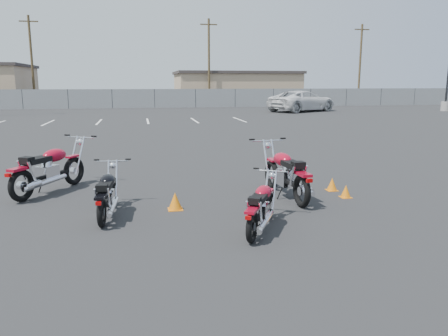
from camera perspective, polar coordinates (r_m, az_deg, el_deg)
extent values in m
plane|color=black|center=(8.74, -0.54, -4.98)|extent=(120.00, 120.00, 0.00)
torus|color=black|center=(11.08, -19.01, -0.34)|extent=(0.45, 0.64, 0.68)
cylinder|color=silver|center=(11.08, -19.01, -0.34)|extent=(0.19, 0.21, 0.18)
torus|color=black|center=(9.89, -24.94, -2.10)|extent=(0.45, 0.64, 0.68)
cylinder|color=silver|center=(9.89, -24.94, -2.10)|extent=(0.19, 0.21, 0.18)
cube|color=black|center=(10.46, -21.83, -0.93)|extent=(0.71, 1.07, 0.07)
cube|color=silver|center=(10.40, -22.06, -0.63)|extent=(0.49, 0.53, 0.34)
cylinder|color=silver|center=(10.37, -22.14, 0.47)|extent=(0.34, 0.36, 0.30)
ellipsoid|color=maroon|center=(10.53, -21.26, 1.56)|extent=(0.63, 0.74, 0.29)
cube|color=black|center=(10.14, -23.25, 0.94)|extent=(0.57, 0.68, 0.11)
cube|color=black|center=(9.94, -24.38, 0.92)|extent=(0.32, 0.30, 0.14)
cube|color=maroon|center=(9.81, -25.20, -0.11)|extent=(0.42, 0.51, 0.06)
cube|color=maroon|center=(11.01, -19.13, 1.47)|extent=(0.32, 0.40, 0.05)
cylinder|color=silver|center=(9.86, -23.83, -0.37)|extent=(0.16, 0.21, 0.44)
cylinder|color=silver|center=(10.05, -24.94, -0.27)|extent=(0.16, 0.21, 0.44)
cylinder|color=silver|center=(10.11, -22.30, -1.76)|extent=(0.73, 1.12, 0.14)
cylinder|color=silver|center=(9.85, -23.71, -2.06)|extent=(0.32, 0.41, 0.15)
cylinder|color=silver|center=(11.05, -18.28, 1.58)|extent=(0.27, 0.41, 0.89)
cylinder|color=silver|center=(11.18, -19.10, 1.64)|extent=(0.27, 0.41, 0.89)
sphere|color=silver|center=(11.21, -18.21, 3.24)|extent=(0.25, 0.25, 0.18)
cylinder|color=silver|center=(11.22, -18.18, 3.82)|extent=(0.69, 0.44, 0.03)
cylinder|color=black|center=(10.96, -16.63, 3.99)|extent=(0.14, 0.10, 0.04)
cylinder|color=black|center=(11.44, -19.82, 4.08)|extent=(0.14, 0.10, 0.04)
cylinder|color=black|center=(10.53, -22.79, -2.13)|extent=(0.17, 0.11, 0.34)
cube|color=#990505|center=(9.62, -26.39, -0.85)|extent=(0.13, 0.12, 0.07)
torus|color=black|center=(8.93, -14.39, -3.22)|extent=(0.14, 0.54, 0.53)
cylinder|color=silver|center=(8.93, -14.39, -3.22)|extent=(0.10, 0.15, 0.14)
torus|color=black|center=(7.71, -15.70, -5.57)|extent=(0.14, 0.54, 0.53)
cylinder|color=silver|center=(7.71, -15.70, -5.57)|extent=(0.10, 0.15, 0.14)
cube|color=black|center=(8.31, -15.01, -4.07)|extent=(0.16, 0.93, 0.05)
cube|color=silver|center=(8.25, -15.07, -3.80)|extent=(0.27, 0.36, 0.27)
cylinder|color=silver|center=(8.21, -15.13, -2.72)|extent=(0.19, 0.23, 0.23)
ellipsoid|color=black|center=(8.38, -14.96, -1.57)|extent=(0.31, 0.53, 0.23)
cube|color=black|center=(7.98, -15.40, -2.36)|extent=(0.27, 0.50, 0.09)
cube|color=black|center=(7.76, -15.66, -2.48)|extent=(0.21, 0.17, 0.11)
cube|color=black|center=(7.62, -15.83, -3.59)|extent=(0.19, 0.38, 0.04)
cube|color=black|center=(8.87, -14.48, -1.47)|extent=(0.14, 0.31, 0.04)
cylinder|color=silver|center=(7.76, -14.85, -3.72)|extent=(0.06, 0.17, 0.35)
cylinder|color=silver|center=(7.79, -16.40, -3.73)|extent=(0.06, 0.17, 0.35)
cylinder|color=silver|center=(8.05, -14.27, -4.92)|extent=(0.16, 0.98, 0.11)
cylinder|color=silver|center=(7.77, -14.55, -5.36)|extent=(0.13, 0.32, 0.12)
cylinder|color=silver|center=(8.96, -13.88, -1.29)|extent=(0.07, 0.36, 0.70)
cylinder|color=silver|center=(8.98, -14.89, -1.31)|extent=(0.07, 0.36, 0.70)
sphere|color=silver|center=(9.06, -14.33, 0.31)|extent=(0.15, 0.15, 0.14)
cylinder|color=silver|center=(9.06, -14.34, 0.88)|extent=(0.62, 0.08, 0.03)
cylinder|color=black|center=(9.00, -12.42, 1.13)|extent=(0.11, 0.04, 0.03)
cylinder|color=black|center=(9.09, -16.30, 1.04)|extent=(0.11, 0.04, 0.03)
cylinder|color=black|center=(8.29, -15.89, -5.36)|extent=(0.14, 0.03, 0.27)
cube|color=#990505|center=(7.41, -16.09, -4.47)|extent=(0.09, 0.06, 0.05)
torus|color=black|center=(7.89, 5.86, -4.88)|extent=(0.33, 0.49, 0.51)
cylinder|color=silver|center=(7.89, 5.86, -4.88)|extent=(0.14, 0.16, 0.14)
torus|color=black|center=(6.74, 3.68, -7.66)|extent=(0.33, 0.49, 0.51)
cylinder|color=silver|center=(6.74, 3.68, -7.66)|extent=(0.14, 0.16, 0.14)
cube|color=black|center=(7.30, 4.86, -5.90)|extent=(0.50, 0.83, 0.05)
cube|color=silver|center=(7.25, 4.79, -5.61)|extent=(0.36, 0.40, 0.26)
cylinder|color=silver|center=(7.21, 4.81, -4.44)|extent=(0.25, 0.27, 0.23)
ellipsoid|color=maroon|center=(7.36, 5.17, -3.15)|extent=(0.47, 0.56, 0.22)
cube|color=black|center=(6.98, 4.43, -4.08)|extent=(0.42, 0.52, 0.09)
cube|color=black|center=(6.77, 4.02, -4.26)|extent=(0.24, 0.22, 0.10)
cube|color=maroon|center=(6.64, 3.67, -5.51)|extent=(0.31, 0.39, 0.04)
cube|color=maroon|center=(7.82, 5.90, -2.98)|extent=(0.24, 0.31, 0.03)
cylinder|color=silver|center=(6.77, 4.81, -5.69)|extent=(0.11, 0.16, 0.34)
cylinder|color=silver|center=(6.82, 3.12, -5.55)|extent=(0.11, 0.16, 0.34)
cylinder|color=silver|center=(7.05, 5.48, -6.98)|extent=(0.52, 0.86, 0.11)
cylinder|color=silver|center=(6.79, 4.99, -7.53)|extent=(0.23, 0.31, 0.11)
cylinder|color=silver|center=(7.90, 6.60, -2.82)|extent=(0.20, 0.32, 0.67)
cylinder|color=silver|center=(7.93, 5.51, -2.74)|extent=(0.20, 0.32, 0.67)
sphere|color=silver|center=(8.00, 6.28, -1.01)|extent=(0.19, 0.19, 0.14)
cylinder|color=silver|center=(8.00, 6.32, -0.39)|extent=(0.54, 0.31, 0.03)
cylinder|color=black|center=(7.92, 8.42, -0.30)|extent=(0.10, 0.08, 0.03)
cylinder|color=black|center=(8.04, 4.21, -0.05)|extent=(0.10, 0.08, 0.03)
cylinder|color=black|center=(7.30, 3.77, -7.23)|extent=(0.13, 0.08, 0.26)
cube|color=#990505|center=(6.45, 3.18, -6.52)|extent=(0.10, 0.09, 0.05)
torus|color=black|center=(10.13, 6.25, -0.87)|extent=(0.17, 0.67, 0.66)
cylinder|color=silver|center=(10.13, 6.25, -0.87)|extent=(0.12, 0.18, 0.18)
torus|color=black|center=(8.70, 10.12, -2.97)|extent=(0.17, 0.67, 0.66)
cylinder|color=silver|center=(8.70, 10.12, -2.97)|extent=(0.12, 0.18, 0.18)
cube|color=black|center=(9.40, 8.04, -1.58)|extent=(0.20, 1.16, 0.07)
cube|color=silver|center=(9.33, 8.19, -1.26)|extent=(0.34, 0.44, 0.33)
cylinder|color=silver|center=(9.29, 8.22, -0.06)|extent=(0.24, 0.29, 0.29)
ellipsoid|color=maroon|center=(9.49, 7.64, 1.14)|extent=(0.39, 0.66, 0.28)
cube|color=black|center=(9.02, 8.94, 0.43)|extent=(0.33, 0.63, 0.11)
cube|color=black|center=(8.77, 9.69, 0.39)|extent=(0.26, 0.22, 0.13)
cube|color=maroon|center=(8.60, 10.26, -0.76)|extent=(0.23, 0.48, 0.06)
cube|color=maroon|center=(10.06, 6.30, 1.06)|extent=(0.17, 0.38, 0.04)
cylinder|color=silver|center=(8.84, 10.49, -0.93)|extent=(0.07, 0.21, 0.43)
cylinder|color=silver|center=(8.73, 8.93, -1.03)|extent=(0.07, 0.21, 0.43)
cylinder|color=silver|center=(9.19, 9.86, -2.35)|extent=(0.19, 1.22, 0.14)
cylinder|color=silver|center=(8.88, 10.83, -2.72)|extent=(0.16, 0.40, 0.15)
cylinder|color=silver|center=(10.22, 6.54, 1.24)|extent=(0.08, 0.44, 0.87)
cylinder|color=silver|center=(10.15, 5.50, 1.19)|extent=(0.08, 0.44, 0.87)
sphere|color=silver|center=(10.30, 5.70, 2.95)|extent=(0.19, 0.19, 0.18)
cylinder|color=silver|center=(10.30, 5.67, 3.58)|extent=(0.77, 0.09, 0.03)
cylinder|color=black|center=(10.42, 7.70, 3.86)|extent=(0.13, 0.05, 0.04)
cylinder|color=black|center=(10.15, 3.68, 3.74)|extent=(0.13, 0.05, 0.04)
cylinder|color=black|center=(9.29, 7.40, -3.05)|extent=(0.17, 0.04, 0.33)
cube|color=#990505|center=(8.37, 11.08, -1.63)|extent=(0.11, 0.07, 0.07)
cone|color=orange|center=(9.70, 15.62, -2.92)|extent=(0.21, 0.21, 0.26)
cube|color=orange|center=(9.73, 15.58, -3.69)|extent=(0.23, 0.23, 0.01)
cone|color=orange|center=(10.24, 13.93, -2.04)|extent=(0.23, 0.23, 0.28)
cube|color=orange|center=(10.27, 13.90, -2.83)|extent=(0.24, 0.24, 0.01)
cone|color=orange|center=(8.51, -6.40, -4.27)|extent=(0.26, 0.26, 0.33)
cube|color=orange|center=(8.56, -6.37, -5.36)|extent=(0.28, 0.28, 0.01)
cylinder|color=gray|center=(42.58, 26.92, 7.20)|extent=(0.70, 0.70, 0.80)
cube|color=slate|center=(43.31, -9.06, 8.96)|extent=(80.00, 0.04, 1.80)
cylinder|color=black|center=(44.54, -24.83, 8.14)|extent=(0.06, 0.06, 1.80)
cylinder|color=black|center=(43.77, -19.70, 8.48)|extent=(0.06, 0.06, 1.80)
cylinder|color=black|center=(43.36, -14.41, 8.76)|extent=(0.06, 0.06, 1.80)
cylinder|color=black|center=(43.31, -9.06, 8.96)|extent=(0.06, 0.06, 1.80)
cylinder|color=black|center=(43.63, -3.74, 9.09)|extent=(0.06, 0.06, 1.80)
cylinder|color=black|center=(44.32, 1.47, 9.14)|extent=(0.06, 0.06, 1.80)
cylinder|color=black|center=(45.34, 6.47, 9.12)|extent=(0.06, 0.06, 1.80)
cylinder|color=black|center=(46.69, 11.22, 9.04)|extent=(0.06, 0.06, 1.80)
cylinder|color=black|center=(48.34, 15.67, 8.90)|extent=(0.06, 0.06, 1.80)
cylinder|color=black|center=(50.24, 19.81, 8.73)|extent=(0.06, 0.06, 1.80)
cylinder|color=black|center=(52.39, 23.62, 8.53)|extent=(0.06, 0.06, 1.80)
cylinder|color=black|center=(54.74, 27.11, 8.32)|extent=(0.06, 0.06, 1.80)
cube|color=tan|center=(53.52, 1.49, 10.34)|extent=(14.00, 9.00, 3.40)
cube|color=#38312F|center=(53.52, 1.50, 12.32)|extent=(14.40, 9.40, 0.30)
cylinder|color=#40321E|center=(49.43, -23.80, 12.61)|extent=(0.24, 0.24, 9.00)
cube|color=#40321E|center=(49.74, -24.17, 17.09)|extent=(1.80, 0.12, 0.12)
cylinder|color=#40321E|center=(47.90, -1.98, 13.59)|extent=(0.24, 0.24, 9.00)
cube|color=#40321E|center=(48.22, -2.01, 18.23)|extent=(1.80, 0.12, 0.12)
cylinder|color=#40321E|center=(54.63, 17.34, 12.80)|extent=(0.24, 0.24, 9.00)
cube|color=#40321E|center=(54.91, 17.59, 16.87)|extent=(1.80, 0.12, 0.12)
cube|color=silver|center=(28.89, -21.97, 5.51)|extent=(0.12, 4.00, 0.01)
cube|color=silver|center=(28.47, -16.01, 5.81)|extent=(0.12, 4.00, 0.01)
cube|color=silver|center=(28.37, -9.93, 6.06)|extent=(0.12, 4.00, 0.01)
cube|color=silver|center=(28.58, -3.88, 6.23)|extent=(0.12, 4.00, 0.01)
cube|color=silver|center=(29.10, 2.03, 6.34)|extent=(0.12, 4.00, 0.01)
imported|color=silver|center=(37.91, 10.21, 9.35)|extent=(5.92, 7.73, 2.74)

